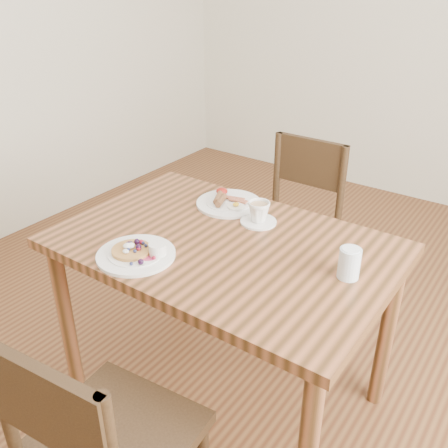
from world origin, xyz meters
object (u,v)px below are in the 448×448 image
object	(u,v)px
chair_far	(294,220)
teacup_saucer	(259,213)
dining_table	(224,264)
water_glass	(349,263)
pancake_plate	(138,253)
chair_near	(99,442)
breakfast_plate	(228,202)

from	to	relation	value
chair_far	teacup_saucer	world-z (taller)	chair_far
dining_table	water_glass	bearing A→B (deg)	5.20
dining_table	pancake_plate	distance (m)	0.33
chair_far	pancake_plate	distance (m)	1.04
dining_table	teacup_saucer	size ratio (longest dim) A/B	8.57
chair_near	pancake_plate	bearing A→B (deg)	115.42
breakfast_plate	water_glass	world-z (taller)	water_glass
dining_table	breakfast_plate	world-z (taller)	breakfast_plate
dining_table	teacup_saucer	distance (m)	0.24
chair_near	chair_far	world-z (taller)	same
pancake_plate	breakfast_plate	world-z (taller)	pancake_plate
breakfast_plate	teacup_saucer	bearing A→B (deg)	-18.82
breakfast_plate	water_glass	size ratio (longest dim) A/B	2.64
dining_table	chair_near	distance (m)	0.75
pancake_plate	water_glass	distance (m)	0.70
teacup_saucer	pancake_plate	bearing A→B (deg)	-114.29
pancake_plate	breakfast_plate	distance (m)	0.52
pancake_plate	water_glass	xyz separation A→B (m)	(0.64, 0.30, 0.04)
breakfast_plate	teacup_saucer	size ratio (longest dim) A/B	1.93
dining_table	breakfast_plate	xyz separation A→B (m)	(-0.16, 0.26, 0.11)
water_glass	chair_near	bearing A→B (deg)	-114.99
teacup_saucer	dining_table	bearing A→B (deg)	-97.19
chair_near	teacup_saucer	world-z (taller)	chair_near
chair_far	breakfast_plate	distance (m)	0.56
pancake_plate	water_glass	world-z (taller)	water_glass
pancake_plate	breakfast_plate	xyz separation A→B (m)	(0.02, 0.52, -0.00)
chair_far	teacup_saucer	distance (m)	0.64
pancake_plate	teacup_saucer	bearing A→B (deg)	65.71
pancake_plate	teacup_saucer	size ratio (longest dim) A/B	1.93
pancake_plate	breakfast_plate	bearing A→B (deg)	88.27
dining_table	breakfast_plate	distance (m)	0.33
water_glass	chair_far	bearing A→B (deg)	128.20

